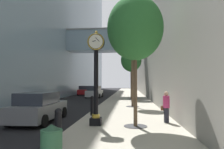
{
  "coord_description": "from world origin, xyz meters",
  "views": [
    {
      "loc": [
        2.76,
        -2.58,
        2.2
      ],
      "look_at": [
        0.79,
        21.17,
        3.18
      ],
      "focal_mm": 32.4,
      "sensor_mm": 36.0,
      "label": 1
    }
  ],
  "objects_px": {
    "street_clock": "(96,73)",
    "car_red_mid": "(85,91)",
    "trash_bin": "(51,145)",
    "street_tree_mid_far": "(131,60)",
    "bollard_nearest": "(58,126)",
    "street_tree_mid_near": "(132,47)",
    "street_tree_near": "(135,29)",
    "car_grey_near": "(39,107)",
    "car_silver_far": "(94,92)",
    "bollard_third": "(92,105)",
    "pedestrian_walking": "(166,106)"
  },
  "relations": [
    {
      "from": "street_clock",
      "to": "car_red_mid",
      "type": "xyz_separation_m",
      "value": [
        -6.18,
        25.68,
        -1.89
      ]
    },
    {
      "from": "trash_bin",
      "to": "street_clock",
      "type": "bearing_deg",
      "value": 86.9
    },
    {
      "from": "street_tree_mid_far",
      "to": "street_clock",
      "type": "bearing_deg",
      "value": -96.96
    },
    {
      "from": "street_clock",
      "to": "bollard_nearest",
      "type": "bearing_deg",
      "value": -101.96
    },
    {
      "from": "street_tree_mid_near",
      "to": "street_tree_mid_far",
      "type": "relative_size",
      "value": 0.99
    },
    {
      "from": "street_tree_near",
      "to": "car_red_mid",
      "type": "xyz_separation_m",
      "value": [
        -8.1,
        25.84,
        -4.0
      ]
    },
    {
      "from": "car_grey_near",
      "to": "car_silver_far",
      "type": "height_order",
      "value": "car_silver_far"
    },
    {
      "from": "street_clock",
      "to": "street_tree_near",
      "type": "relative_size",
      "value": 0.75
    },
    {
      "from": "street_tree_mid_far",
      "to": "car_red_mid",
      "type": "xyz_separation_m",
      "value": [
        -8.1,
        9.95,
        -4.27
      ]
    },
    {
      "from": "street_clock",
      "to": "car_silver_far",
      "type": "bearing_deg",
      "value": 99.95
    },
    {
      "from": "street_tree_mid_near",
      "to": "car_red_mid",
      "type": "distance_m",
      "value": 20.15
    },
    {
      "from": "bollard_third",
      "to": "street_tree_mid_near",
      "type": "xyz_separation_m",
      "value": [
        2.63,
        4.92,
        4.53
      ]
    },
    {
      "from": "bollard_third",
      "to": "street_tree_near",
      "type": "height_order",
      "value": "street_tree_near"
    },
    {
      "from": "bollard_third",
      "to": "trash_bin",
      "type": "xyz_separation_m",
      "value": [
        0.44,
        -7.88,
        -0.1
      ]
    },
    {
      "from": "street_tree_near",
      "to": "car_grey_near",
      "type": "bearing_deg",
      "value": 165.0
    },
    {
      "from": "street_clock",
      "to": "trash_bin",
      "type": "bearing_deg",
      "value": -93.1
    },
    {
      "from": "car_grey_near",
      "to": "pedestrian_walking",
      "type": "bearing_deg",
      "value": -2.91
    },
    {
      "from": "street_tree_near",
      "to": "pedestrian_walking",
      "type": "xyz_separation_m",
      "value": [
        1.63,
        1.09,
        -3.83
      ]
    },
    {
      "from": "car_grey_near",
      "to": "car_silver_far",
      "type": "distance_m",
      "value": 18.41
    },
    {
      "from": "bollard_third",
      "to": "car_grey_near",
      "type": "height_order",
      "value": "car_grey_near"
    },
    {
      "from": "street_tree_mid_near",
      "to": "car_grey_near",
      "type": "height_order",
      "value": "street_tree_mid_near"
    },
    {
      "from": "street_tree_near",
      "to": "street_clock",
      "type": "bearing_deg",
      "value": 175.26
    },
    {
      "from": "bollard_third",
      "to": "car_silver_far",
      "type": "relative_size",
      "value": 0.29
    },
    {
      "from": "trash_bin",
      "to": "car_silver_far",
      "type": "xyz_separation_m",
      "value": [
        -3.18,
        24.71,
        0.16
      ]
    },
    {
      "from": "bollard_nearest",
      "to": "street_tree_near",
      "type": "relative_size",
      "value": 0.2
    },
    {
      "from": "bollard_nearest",
      "to": "car_silver_far",
      "type": "bearing_deg",
      "value": 96.8
    },
    {
      "from": "street_tree_near",
      "to": "pedestrian_walking",
      "type": "bearing_deg",
      "value": 33.68
    },
    {
      "from": "trash_bin",
      "to": "street_tree_mid_near",
      "type": "bearing_deg",
      "value": 80.28
    },
    {
      "from": "bollard_third",
      "to": "car_red_mid",
      "type": "xyz_separation_m",
      "value": [
        -5.48,
        22.82,
        0.03
      ]
    },
    {
      "from": "trash_bin",
      "to": "car_red_mid",
      "type": "xyz_separation_m",
      "value": [
        -5.91,
        30.7,
        0.13
      ]
    },
    {
      "from": "trash_bin",
      "to": "pedestrian_walking",
      "type": "height_order",
      "value": "pedestrian_walking"
    },
    {
      "from": "bollard_nearest",
      "to": "car_silver_far",
      "type": "xyz_separation_m",
      "value": [
        -2.75,
        23.04,
        0.06
      ]
    },
    {
      "from": "bollard_third",
      "to": "street_tree_mid_near",
      "type": "relative_size",
      "value": 0.19
    },
    {
      "from": "bollard_nearest",
      "to": "trash_bin",
      "type": "height_order",
      "value": "bollard_nearest"
    },
    {
      "from": "street_tree_mid_far",
      "to": "pedestrian_walking",
      "type": "bearing_deg",
      "value": -83.71
    },
    {
      "from": "bollard_nearest",
      "to": "street_tree_mid_far",
      "type": "height_order",
      "value": "street_tree_mid_far"
    },
    {
      "from": "bollard_nearest",
      "to": "car_grey_near",
      "type": "bearing_deg",
      "value": 120.87
    },
    {
      "from": "bollard_third",
      "to": "car_silver_far",
      "type": "distance_m",
      "value": 17.06
    },
    {
      "from": "street_tree_near",
      "to": "pedestrian_walking",
      "type": "distance_m",
      "value": 4.3
    },
    {
      "from": "pedestrian_walking",
      "to": "trash_bin",
      "type": "bearing_deg",
      "value": -122.76
    },
    {
      "from": "car_red_mid",
      "to": "street_tree_near",
      "type": "bearing_deg",
      "value": -72.59
    },
    {
      "from": "car_grey_near",
      "to": "street_tree_mid_near",
      "type": "bearing_deg",
      "value": 50.33
    },
    {
      "from": "car_silver_far",
      "to": "street_clock",
      "type": "bearing_deg",
      "value": -80.05
    },
    {
      "from": "street_clock",
      "to": "street_tree_mid_far",
      "type": "relative_size",
      "value": 0.72
    },
    {
      "from": "street_tree_mid_far",
      "to": "car_red_mid",
      "type": "bearing_deg",
      "value": 129.17
    },
    {
      "from": "bollard_nearest",
      "to": "street_tree_near",
      "type": "height_order",
      "value": "street_tree_near"
    },
    {
      "from": "trash_bin",
      "to": "car_grey_near",
      "type": "relative_size",
      "value": 0.24
    },
    {
      "from": "street_tree_mid_far",
      "to": "bollard_nearest",
      "type": "bearing_deg",
      "value": -97.85
    },
    {
      "from": "car_grey_near",
      "to": "car_red_mid",
      "type": "distance_m",
      "value": 24.55
    },
    {
      "from": "street_tree_mid_far",
      "to": "car_silver_far",
      "type": "relative_size",
      "value": 1.52
    }
  ]
}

